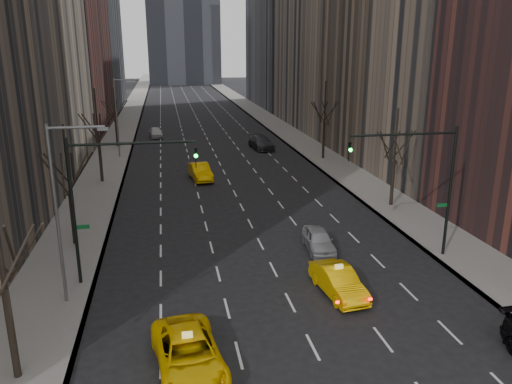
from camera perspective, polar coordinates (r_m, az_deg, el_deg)
sidewalk_left at (r=85.30m, az=-14.75°, el=7.35°), size 4.50×320.00×0.15m
sidewalk_right at (r=86.96m, az=1.70°, el=8.04°), size 4.50×320.00×0.15m
tree_lw_a at (r=21.02m, az=-26.79°, el=-9.95°), size 3.36×3.50×8.28m
tree_lw_b at (r=33.89m, az=-20.50°, el=0.13°), size 3.36×3.50×7.82m
tree_lw_c at (r=49.27m, az=-17.53°, el=5.59°), size 3.36×3.50×8.74m
tree_lw_d at (r=67.03m, az=-15.76°, el=7.98°), size 3.36×3.50×7.36m
tree_rw_b at (r=41.26m, az=15.50°, el=3.33°), size 3.36×3.50×7.82m
tree_rw_c at (r=57.64m, az=7.80°, el=7.65°), size 3.36×3.50×8.74m
traffic_mast_left at (r=27.27m, az=-16.92°, el=0.56°), size 6.69×0.39×8.00m
traffic_mast_right at (r=30.93m, az=18.83°, el=2.21°), size 6.69×0.39×8.00m
streetlight_near at (r=25.60m, az=-21.25°, el=-0.56°), size 2.83×0.22×9.00m
streetlight_far at (r=59.75m, az=-15.35°, el=9.06°), size 2.83×0.22×9.00m
taxi_suv at (r=21.07m, az=-7.70°, el=-17.90°), size 3.18×5.75×1.52m
taxi_sedan at (r=26.86m, az=9.38°, el=-10.04°), size 2.06×4.61×1.47m
silver_sedan_ahead at (r=32.18m, az=7.17°, el=-5.46°), size 1.92×4.18×1.39m
far_taxi at (r=49.05m, az=-6.40°, el=2.33°), size 2.28×5.03×1.60m
far_suv_grey at (r=63.73m, az=0.60°, el=5.68°), size 2.84×5.84×1.64m
far_car_white at (r=73.39m, az=-11.37°, el=6.70°), size 2.13×4.39×1.44m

